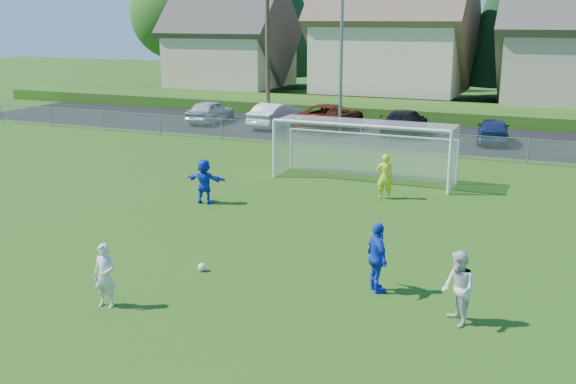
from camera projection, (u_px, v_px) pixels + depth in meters
name	position (u px, v px, depth m)	size (l,w,h in m)	color
ground	(134.00, 348.00, 13.79)	(160.00, 160.00, 0.00)	#193D0C
asphalt_lot	(423.00, 136.00, 38.24)	(60.00, 60.00, 0.00)	black
grass_embankment	(448.00, 113.00, 44.81)	(70.00, 6.00, 0.80)	#1E420F
soccer_ball	(202.00, 267.00, 17.95)	(0.22, 0.22, 0.22)	white
player_white_a	(105.00, 276.00, 15.59)	(0.56, 0.37, 1.54)	silver
player_white_b	(458.00, 288.00, 14.68)	(0.82, 0.64, 1.68)	silver
player_blue_a	(377.00, 258.00, 16.42)	(1.04, 0.43, 1.77)	#1635D1
player_blue_b	(204.00, 181.00, 24.35)	(1.52, 0.48, 1.64)	#1635D1
goalkeeper	(385.00, 176.00, 24.98)	(0.62, 0.40, 1.69)	#D6E71B
car_a	(210.00, 111.00, 43.05)	(1.71, 4.25, 1.45)	#B7BBBF
car_b	(276.00, 115.00, 41.28)	(1.59, 4.57, 1.50)	silver
car_c	(330.00, 117.00, 40.35)	(2.61, 5.66, 1.57)	#58110A
car_d	(404.00, 122.00, 38.75)	(2.04, 5.02, 1.46)	black
car_e	(493.00, 130.00, 36.09)	(1.62, 4.03, 1.37)	#16234F
soccer_goal	(365.00, 141.00, 27.65)	(7.42, 1.90, 2.50)	white
chainlink_fence	(400.00, 142.00, 33.19)	(52.06, 0.06, 1.20)	gray
streetlight	(342.00, 49.00, 37.38)	(1.38, 0.18, 9.00)	slate
utility_pole	(267.00, 42.00, 40.13)	(1.60, 0.26, 10.00)	#473321
houses_row	(500.00, 6.00, 48.94)	(53.90, 11.45, 13.27)	tan
tree_row	(496.00, 13.00, 54.98)	(65.98, 12.36, 13.80)	#382616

